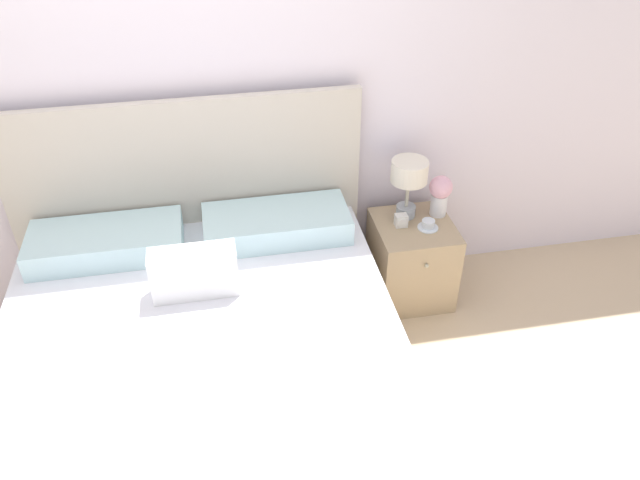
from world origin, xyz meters
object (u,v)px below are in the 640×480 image
(bed, at_px, (206,378))
(alarm_clock, at_px, (401,221))
(teacup, at_px, (428,225))
(table_lamp, at_px, (409,177))
(nightstand, at_px, (411,260))
(flower_vase, at_px, (440,193))

(bed, height_order, alarm_clock, bed)
(teacup, relative_size, alarm_clock, 1.63)
(teacup, bearing_deg, table_lamp, 120.96)
(nightstand, xyz_separation_m, flower_vase, (0.17, 0.09, 0.39))
(flower_vase, height_order, teacup, flower_vase)
(table_lamp, distance_m, teacup, 0.29)
(table_lamp, height_order, alarm_clock, table_lamp)
(nightstand, distance_m, flower_vase, 0.44)
(nightstand, height_order, alarm_clock, alarm_clock)
(teacup, bearing_deg, bed, -151.69)
(table_lamp, relative_size, teacup, 3.03)
(nightstand, xyz_separation_m, teacup, (0.06, -0.04, 0.27))
(teacup, xyz_separation_m, alarm_clock, (-0.14, 0.05, 0.01))
(nightstand, xyz_separation_m, alarm_clock, (-0.08, 0.01, 0.29))
(table_lamp, bearing_deg, nightstand, -76.41)
(table_lamp, bearing_deg, alarm_clock, -120.67)
(nightstand, bearing_deg, teacup, -33.39)
(flower_vase, xyz_separation_m, alarm_clock, (-0.25, -0.08, -0.11))
(bed, distance_m, nightstand, 1.44)
(bed, relative_size, nightstand, 4.26)
(flower_vase, bearing_deg, nightstand, -152.77)
(nightstand, height_order, teacup, teacup)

